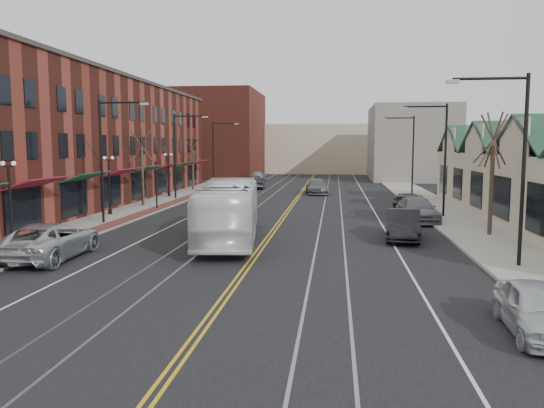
% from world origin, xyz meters
% --- Properties ---
extents(ground, '(160.00, 160.00, 0.00)m').
position_xyz_m(ground, '(0.00, 0.00, 0.00)').
color(ground, black).
rests_on(ground, ground).
extents(sidewalk_left, '(4.00, 120.00, 0.15)m').
position_xyz_m(sidewalk_left, '(-12.00, 20.00, 0.07)').
color(sidewalk_left, gray).
rests_on(sidewalk_left, ground).
extents(sidewalk_right, '(4.00, 120.00, 0.15)m').
position_xyz_m(sidewalk_right, '(12.00, 20.00, 0.07)').
color(sidewalk_right, gray).
rests_on(sidewalk_right, ground).
extents(building_left, '(10.00, 50.00, 11.00)m').
position_xyz_m(building_left, '(-19.00, 27.00, 5.50)').
color(building_left, maroon).
rests_on(building_left, ground).
extents(backdrop_left, '(14.00, 18.00, 14.00)m').
position_xyz_m(backdrop_left, '(-16.00, 70.00, 7.00)').
color(backdrop_left, maroon).
rests_on(backdrop_left, ground).
extents(backdrop_mid, '(22.00, 14.00, 9.00)m').
position_xyz_m(backdrop_mid, '(0.00, 85.00, 4.50)').
color(backdrop_mid, '#B6AB8C').
rests_on(backdrop_mid, ground).
extents(backdrop_right, '(12.00, 16.00, 11.00)m').
position_xyz_m(backdrop_right, '(15.00, 65.00, 5.50)').
color(backdrop_right, slate).
rests_on(backdrop_right, ground).
extents(streetlight_l_1, '(3.33, 0.25, 8.00)m').
position_xyz_m(streetlight_l_1, '(-11.05, 16.00, 5.03)').
color(streetlight_l_1, black).
rests_on(streetlight_l_1, sidewalk_left).
extents(streetlight_l_2, '(3.33, 0.25, 8.00)m').
position_xyz_m(streetlight_l_2, '(-11.05, 32.00, 5.03)').
color(streetlight_l_2, black).
rests_on(streetlight_l_2, sidewalk_left).
extents(streetlight_l_3, '(3.33, 0.25, 8.00)m').
position_xyz_m(streetlight_l_3, '(-11.05, 48.00, 5.03)').
color(streetlight_l_3, black).
rests_on(streetlight_l_3, sidewalk_left).
extents(streetlight_r_0, '(3.33, 0.25, 8.00)m').
position_xyz_m(streetlight_r_0, '(11.05, 6.00, 5.03)').
color(streetlight_r_0, black).
rests_on(streetlight_r_0, sidewalk_right).
extents(streetlight_r_1, '(3.33, 0.25, 8.00)m').
position_xyz_m(streetlight_r_1, '(11.05, 22.00, 5.03)').
color(streetlight_r_1, black).
rests_on(streetlight_r_1, sidewalk_right).
extents(streetlight_r_2, '(3.33, 0.25, 8.00)m').
position_xyz_m(streetlight_r_2, '(11.05, 38.00, 5.03)').
color(streetlight_r_2, black).
rests_on(streetlight_r_2, sidewalk_right).
extents(lamppost_l_1, '(0.84, 0.28, 4.27)m').
position_xyz_m(lamppost_l_1, '(-12.80, 8.00, 2.20)').
color(lamppost_l_1, black).
rests_on(lamppost_l_1, sidewalk_left).
extents(lamppost_l_2, '(0.84, 0.28, 4.27)m').
position_xyz_m(lamppost_l_2, '(-12.80, 20.00, 2.20)').
color(lamppost_l_2, black).
rests_on(lamppost_l_2, sidewalk_left).
extents(lamppost_l_3, '(0.84, 0.28, 4.27)m').
position_xyz_m(lamppost_l_3, '(-12.80, 34.00, 2.20)').
color(lamppost_l_3, black).
rests_on(lamppost_l_3, sidewalk_left).
extents(tree_left_near, '(1.78, 1.37, 6.48)m').
position_xyz_m(tree_left_near, '(-12.50, 26.00, 3.51)').
color(tree_left_near, '#382B21').
rests_on(tree_left_near, sidewalk_left).
extents(tree_left_far, '(1.66, 1.28, 6.02)m').
position_xyz_m(tree_left_far, '(-12.50, 42.00, 3.28)').
color(tree_left_far, '#382B21').
rests_on(tree_left_far, sidewalk_left).
extents(tree_right_mid, '(1.90, 1.46, 6.93)m').
position_xyz_m(tree_right_mid, '(12.50, 14.00, 3.75)').
color(tree_right_mid, '#382B21').
rests_on(tree_right_mid, sidewalk_right).
extents(manhole_far, '(0.60, 0.60, 0.02)m').
position_xyz_m(manhole_far, '(-11.20, 8.00, 0.16)').
color(manhole_far, '#592D19').
rests_on(manhole_far, sidewalk_left).
extents(traffic_signal, '(0.18, 0.15, 3.80)m').
position_xyz_m(traffic_signal, '(-10.60, 24.00, 2.35)').
color(traffic_signal, black).
rests_on(traffic_signal, sidewalk_left).
extents(transit_bus, '(4.28, 12.16, 3.32)m').
position_xyz_m(transit_bus, '(-2.00, 10.98, 1.66)').
color(transit_bus, white).
rests_on(transit_bus, ground).
extents(parked_suv, '(3.02, 6.20, 1.70)m').
position_xyz_m(parked_suv, '(-9.30, 5.45, 0.85)').
color(parked_suv, '#B1B6B9').
rests_on(parked_suv, ground).
extents(parked_car_a, '(1.94, 4.33, 1.45)m').
position_xyz_m(parked_car_a, '(9.30, -2.19, 0.72)').
color(parked_car_a, silver).
rests_on(parked_car_a, ground).
extents(parked_car_b, '(2.36, 5.24, 1.67)m').
position_xyz_m(parked_car_b, '(7.50, 12.53, 0.83)').
color(parked_car_b, black).
rests_on(parked_car_b, ground).
extents(parked_car_c, '(2.67, 5.77, 1.63)m').
position_xyz_m(parked_car_c, '(9.30, 19.75, 0.82)').
color(parked_car_c, slate).
rests_on(parked_car_c, ground).
extents(parked_car_d, '(2.32, 5.11, 1.70)m').
position_xyz_m(parked_car_d, '(9.30, 23.29, 0.85)').
color(parked_car_d, black).
rests_on(parked_car_d, ground).
extents(distant_car_left, '(1.71, 4.10, 1.32)m').
position_xyz_m(distant_car_left, '(-5.48, 45.69, 0.66)').
color(distant_car_left, black).
rests_on(distant_car_left, ground).
extents(distant_car_right, '(2.76, 5.68, 1.59)m').
position_xyz_m(distant_car_right, '(1.77, 39.68, 0.80)').
color(distant_car_right, slate).
rests_on(distant_car_right, ground).
extents(distant_car_far, '(2.03, 4.71, 1.58)m').
position_xyz_m(distant_car_far, '(-7.39, 58.90, 0.79)').
color(distant_car_far, '#9C9DA2').
rests_on(distant_car_far, ground).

